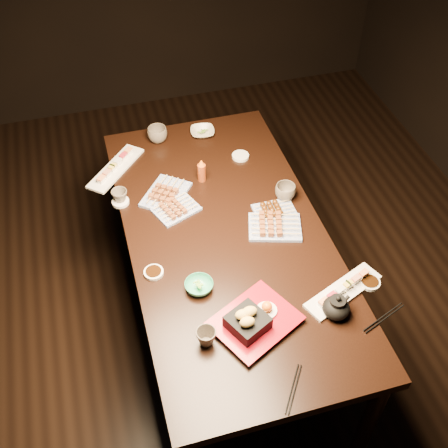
{
  "coord_description": "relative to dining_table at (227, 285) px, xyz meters",
  "views": [
    {
      "loc": [
        -0.35,
        -1.49,
        2.64
      ],
      "look_at": [
        0.14,
        0.25,
        0.77
      ],
      "focal_mm": 45.0,
      "sensor_mm": 36.0,
      "label": 1
    }
  ],
  "objects": [
    {
      "name": "sauce_dish_se",
      "position": [
        0.5,
        -0.44,
        0.38
      ],
      "size": [
        0.12,
        0.12,
        0.02
      ],
      "primitive_type": "cylinder",
      "rotation": [
        0.0,
        0.0,
        0.59
      ],
      "color": "white",
      "rests_on": "dining_table"
    },
    {
      "name": "teacup_far_right",
      "position": [
        -0.17,
        0.78,
        0.42
      ],
      "size": [
        0.12,
        0.12,
        0.08
      ],
      "primitive_type": "imported",
      "rotation": [
        0.0,
        0.0,
        0.14
      ],
      "color": "brown",
      "rests_on": "dining_table"
    },
    {
      "name": "sauce_dish_nw",
      "position": [
        -0.44,
        0.34,
        0.38
      ],
      "size": [
        0.1,
        0.1,
        0.01
      ],
      "primitive_type": "cylinder",
      "rotation": [
        0.0,
        0.0,
        0.23
      ],
      "color": "white",
      "rests_on": "dining_table"
    },
    {
      "name": "yakitori_plate_center",
      "position": [
        -0.19,
        0.22,
        0.4
      ],
      "size": [
        0.24,
        0.21,
        0.05
      ],
      "primitive_type": null,
      "rotation": [
        0.0,
        0.0,
        0.38
      ],
      "color": "#828EB6",
      "rests_on": "dining_table"
    },
    {
      "name": "dining_table",
      "position": [
        0.0,
        0.0,
        0.0
      ],
      "size": [
        1.36,
        1.98,
        0.75
      ],
      "primitive_type": "cube",
      "rotation": [
        0.0,
        0.0,
        0.28
      ],
      "color": "black",
      "rests_on": "ground"
    },
    {
      "name": "teacup_far_left",
      "position": [
        -0.44,
        0.35,
        0.41
      ],
      "size": [
        0.11,
        0.11,
        0.07
      ],
      "primitive_type": "imported",
      "rotation": [
        0.0,
        0.0,
        0.69
      ],
      "color": "brown",
      "rests_on": "dining_table"
    },
    {
      "name": "yakitori_plate_right",
      "position": [
        0.22,
        -0.02,
        0.41
      ],
      "size": [
        0.28,
        0.24,
        0.06
      ],
      "primitive_type": null,
      "rotation": [
        0.0,
        0.0,
        -0.29
      ],
      "color": "#828EB6",
      "rests_on": "dining_table"
    },
    {
      "name": "edamame_bowl_cream",
      "position": [
        0.08,
        0.77,
        0.39
      ],
      "size": [
        0.15,
        0.15,
        0.03
      ],
      "primitive_type": "imported",
      "rotation": [
        0.0,
        0.0,
        -0.14
      ],
      "color": "#C0B69D",
      "rests_on": "dining_table"
    },
    {
      "name": "sauce_dish_east",
      "position": [
        0.22,
        0.52,
        0.38
      ],
      "size": [
        0.09,
        0.09,
        0.02
      ],
      "primitive_type": "cylinder",
      "rotation": [
        0.0,
        0.0,
        0.0
      ],
      "color": "white",
      "rests_on": "dining_table"
    },
    {
      "name": "sushi_platter_far",
      "position": [
        -0.43,
        0.6,
        0.4
      ],
      "size": [
        0.33,
        0.35,
        0.05
      ],
      "primitive_type": null,
      "rotation": [
        0.0,
        0.0,
        3.98
      ],
      "color": "white",
      "rests_on": "dining_table"
    },
    {
      "name": "tempura_tray",
      "position": [
        -0.03,
        -0.5,
        0.43
      ],
      "size": [
        0.4,
        0.37,
        0.12
      ],
      "primitive_type": null,
      "rotation": [
        0.0,
        0.0,
        0.47
      ],
      "color": "black",
      "rests_on": "dining_table"
    },
    {
      "name": "chopsticks_near",
      "position": [
        0.02,
        -0.81,
        0.38
      ],
      "size": [
        0.13,
        0.18,
        0.01
      ],
      "primitive_type": null,
      "rotation": [
        0.0,
        0.0,
        0.98
      ],
      "color": "black",
      "rests_on": "dining_table"
    },
    {
      "name": "tsukune_plate",
      "position": [
        0.26,
        0.08,
        0.4
      ],
      "size": [
        0.2,
        0.14,
        0.05
      ],
      "primitive_type": null,
      "rotation": [
        0.0,
        0.0,
        0.0
      ],
      "color": "#828EB6",
      "rests_on": "dining_table"
    },
    {
      "name": "yakitori_plate_left",
      "position": [
        -0.22,
        0.33,
        0.41
      ],
      "size": [
        0.29,
        0.3,
        0.06
      ],
      "primitive_type": null,
      "rotation": [
        0.0,
        0.0,
        0.91
      ],
      "color": "#828EB6",
      "rests_on": "dining_table"
    },
    {
      "name": "sushi_platter_near",
      "position": [
        0.38,
        -0.45,
        0.4
      ],
      "size": [
        0.38,
        0.23,
        0.05
      ],
      "primitive_type": null,
      "rotation": [
        0.0,
        0.0,
        0.39
      ],
      "color": "white",
      "rests_on": "dining_table"
    },
    {
      "name": "edamame_bowl_green",
      "position": [
        -0.2,
        -0.27,
        0.39
      ],
      "size": [
        0.13,
        0.13,
        0.04
      ],
      "primitive_type": "imported",
      "rotation": [
        0.0,
        0.0,
        0.04
      ],
      "color": "#31976A",
      "rests_on": "dining_table"
    },
    {
      "name": "teacup_near_left",
      "position": [
        -0.24,
        -0.53,
        0.41
      ],
      "size": [
        0.09,
        0.09,
        0.07
      ],
      "primitive_type": "imported",
      "rotation": [
        0.0,
        0.0,
        0.12
      ],
      "color": "brown",
      "rests_on": "dining_table"
    },
    {
      "name": "chopsticks_se",
      "position": [
        0.48,
        -0.62,
        0.38
      ],
      "size": [
        0.22,
        0.1,
        0.01
      ],
      "primitive_type": null,
      "rotation": [
        0.0,
        0.0,
        0.36
      ],
      "color": "black",
      "rests_on": "dining_table"
    },
    {
      "name": "ground",
      "position": [
        -0.14,
        -0.2,
        -0.38
      ],
      "size": [
        5.0,
        5.0,
        0.0
      ],
      "primitive_type": "plane",
      "color": "black",
      "rests_on": "ground"
    },
    {
      "name": "sauce_dish_west",
      "position": [
        -0.37,
        -0.14,
        0.38
      ],
      "size": [
        0.11,
        0.11,
        0.02
      ],
      "primitive_type": "cylinder",
      "rotation": [
        0.0,
        0.0,
        0.4
      ],
      "color": "white",
      "rests_on": "dining_table"
    },
    {
      "name": "teapot",
      "position": [
        0.3,
        -0.54,
        0.43
      ],
      "size": [
        0.17,
        0.17,
        0.11
      ],
      "primitive_type": null,
      "rotation": [
        0.0,
        0.0,
        0.41
      ],
      "color": "black",
      "rests_on": "dining_table"
    },
    {
      "name": "condiment_bottle",
      "position": [
        -0.02,
        0.4,
        0.44
      ],
      "size": [
        0.05,
        0.05,
        0.13
      ],
      "primitive_type": "cylinder",
      "rotation": [
        0.0,
        0.0,
        0.34
      ],
      "color": "maroon",
      "rests_on": "dining_table"
    },
    {
      "name": "teacup_mid_right",
      "position": [
        0.34,
        0.16,
        0.41
      ],
      "size": [
        0.12,
        0.12,
        0.08
      ],
      "primitive_type": "imported",
      "rotation": [
        0.0,
        0.0,
        -0.16
      ],
      "color": "brown",
      "rests_on": "dining_table"
    }
  ]
}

